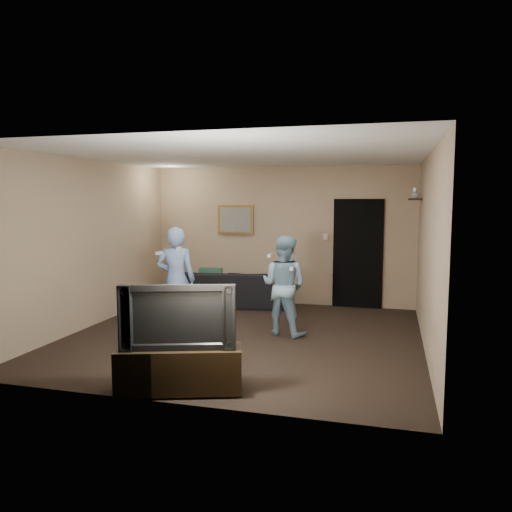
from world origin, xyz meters
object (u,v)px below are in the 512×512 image
(television, at_px, (178,315))
(tv_console, at_px, (179,369))
(wii_player_right, at_px, (284,285))
(sofa, at_px, (229,288))
(wii_player_left, at_px, (176,280))

(television, bearing_deg, tv_console, 0.00)
(television, bearing_deg, wii_player_right, 59.34)
(sofa, xyz_separation_m, wii_player_right, (1.43, -1.74, 0.41))
(television, xyz_separation_m, wii_player_left, (-1.03, 2.22, -0.02))
(television, xyz_separation_m, wii_player_right, (0.56, 2.50, -0.08))
(sofa, bearing_deg, wii_player_right, 120.85)
(television, distance_m, wii_player_right, 2.57)
(tv_console, distance_m, wii_player_left, 2.50)
(sofa, bearing_deg, television, 93.07)
(sofa, relative_size, wii_player_left, 1.40)
(tv_console, xyz_separation_m, television, (0.00, 0.00, 0.56))
(television, bearing_deg, sofa, 83.55)
(sofa, height_order, wii_player_left, wii_player_left)
(tv_console, bearing_deg, sofa, 83.55)
(sofa, bearing_deg, wii_player_left, 77.04)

